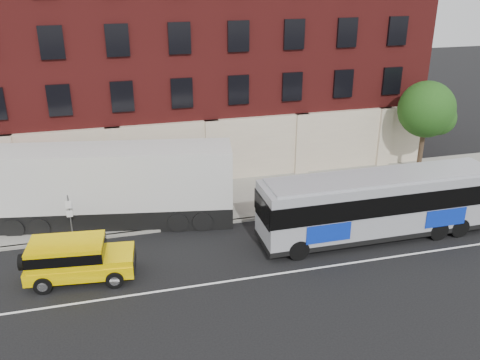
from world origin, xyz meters
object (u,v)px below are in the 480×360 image
object	(u,v)px
street_tree	(427,111)
shipping_container	(110,187)
sign_pole	(70,215)
yellow_suv	(75,258)
city_bus	(379,203)

from	to	relation	value
street_tree	shipping_container	size ratio (longest dim) A/B	0.47
street_tree	shipping_container	bearing A→B (deg)	-174.61
street_tree	shipping_container	xyz separation A→B (m)	(-19.96, -1.88, -2.28)
sign_pole	yellow_suv	world-z (taller)	sign_pole
sign_pole	yellow_suv	xyz separation A→B (m)	(0.31, -3.72, -0.37)
sign_pole	city_bus	distance (m)	15.63
city_bus	yellow_suv	bearing A→B (deg)	-179.11
yellow_suv	street_tree	bearing A→B (deg)	17.99
street_tree	city_bus	distance (m)	9.97
city_bus	sign_pole	bearing A→B (deg)	167.10
sign_pole	shipping_container	bearing A→B (deg)	34.91
sign_pole	city_bus	bearing A→B (deg)	-12.90
city_bus	yellow_suv	size ratio (longest dim) A/B	2.46
street_tree	shipping_container	distance (m)	20.18
sign_pole	city_bus	world-z (taller)	city_bus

